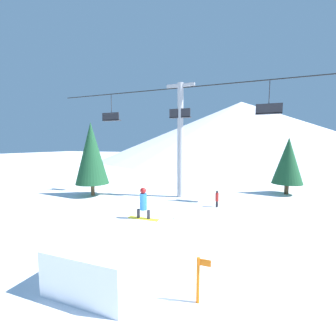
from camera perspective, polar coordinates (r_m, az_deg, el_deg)
The scene contains 9 objects.
ground_plane at distance 8.98m, azimuth -5.93°, elevation -24.40°, with size 220.00×220.00×0.00m, color white.
mountain_ridge at distance 75.73m, azimuth 17.92°, elevation 9.03°, with size 86.43×86.43×17.79m.
snow_ramp at distance 8.92m, azimuth -12.36°, elevation -19.61°, with size 2.74×4.35×1.40m.
snowboarder at distance 9.58m, azimuth -6.29°, elevation -8.90°, with size 1.36×0.30×1.35m.
chairlift at distance 19.18m, azimuth 3.12°, elevation 9.11°, with size 23.88×0.50×9.59m.
pine_tree_near at distance 20.74m, azimuth -18.86°, elevation 3.55°, with size 2.87×2.87×6.47m.
pine_tree_far at distance 22.92m, azimuth 28.18°, elevation 1.62°, with size 2.64×2.64×5.18m.
trail_marker at distance 7.17m, azimuth 7.78°, elevation -26.07°, with size 0.41×0.10×1.36m.
distant_skier at distance 16.75m, azimuth 12.34°, elevation -7.49°, with size 0.24×0.24×1.23m.
Camera 1 is at (3.47, -6.92, 4.54)m, focal length 24.00 mm.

